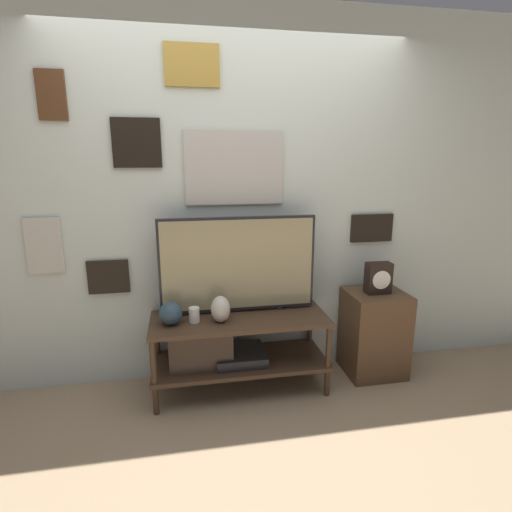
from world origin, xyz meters
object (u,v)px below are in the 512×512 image
Objects in this scene: vase_round_glass at (171,313)px; mantel_clock at (378,278)px; television at (238,264)px; candle_jar at (194,315)px; vase_urn_stoneware at (221,309)px.

mantel_clock is at bearing 2.80° from vase_round_glass.
candle_jar is (-0.33, -0.13, -0.31)m from television.
vase_round_glass is 0.16m from candle_jar.
candle_jar is at bearing 4.09° from vase_round_glass.
mantel_clock is at bearing 4.43° from vase_urn_stoneware.
candle_jar is at bearing 170.82° from vase_urn_stoneware.
vase_urn_stoneware reaches higher than vase_round_glass.
television is 10.74× the size of candle_jar.
television is 6.03× the size of vase_urn_stoneware.
mantel_clock reaches higher than vase_urn_stoneware.
mantel_clock is (1.38, 0.06, 0.17)m from candle_jar.
vase_round_glass is 1.52× the size of candle_jar.
candle_jar is 1.39m from mantel_clock.
television reaches higher than vase_round_glass.
mantel_clock is (1.54, 0.08, 0.14)m from vase_round_glass.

